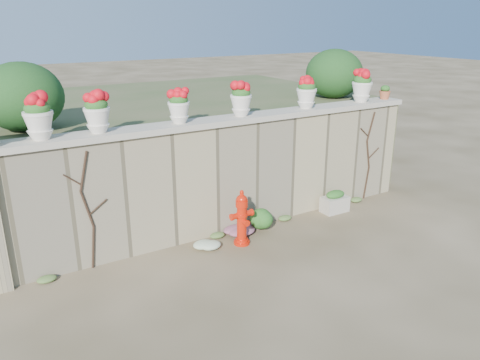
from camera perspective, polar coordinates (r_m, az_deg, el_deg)
ground at (r=7.61m, az=6.11°, el=-10.42°), size 80.00×80.00×0.00m
stone_wall at (r=8.57m, az=-0.89°, el=0.47°), size 8.00×0.40×2.00m
wall_cap at (r=8.30m, az=-0.93°, el=7.36°), size 8.10×0.52×0.10m
raised_fill at (r=11.35m, az=-9.08°, el=4.86°), size 9.00×6.00×2.00m
back_shrub_left at (r=8.36m, az=-25.04°, el=9.18°), size 1.30×1.30×1.10m
back_shrub_right at (r=11.19m, az=11.41°, el=12.61°), size 1.30×1.30×1.10m
vine_left at (r=7.47m, az=-18.03°, el=-3.43°), size 0.60×0.04×1.91m
vine_right at (r=10.36m, az=15.39°, el=3.00°), size 0.60×0.04×1.91m
fire_hydrant at (r=8.06m, az=0.22°, el=-4.60°), size 0.42×0.30×0.99m
planter_box at (r=9.71m, az=11.48°, el=-2.63°), size 0.55×0.33×0.46m
green_shrub at (r=8.63m, az=3.25°, el=-4.46°), size 0.62×0.55×0.59m
magenta_clump at (r=8.56m, az=0.18°, el=-5.98°), size 0.82×0.54×0.22m
white_flowers at (r=8.07m, az=-3.68°, el=-7.79°), size 0.50×0.40×0.18m
urn_pot_0 at (r=7.21m, az=-23.38°, el=7.04°), size 0.41×0.41×0.65m
urn_pot_1 at (r=7.36m, az=-17.05°, el=7.85°), size 0.39×0.39×0.61m
urn_pot_2 at (r=7.79m, az=-7.48°, el=8.90°), size 0.36×0.36×0.56m
urn_pot_3 at (r=8.33m, az=0.13°, el=9.82°), size 0.38×0.38×0.60m
urn_pot_4 at (r=9.16m, az=8.11°, el=10.50°), size 0.39×0.39×0.61m
urn_pot_5 at (r=10.13m, az=14.65°, el=11.01°), size 0.42×0.42×0.65m
terracotta_pot at (r=10.66m, az=17.24°, el=10.11°), size 0.24×0.24×0.28m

